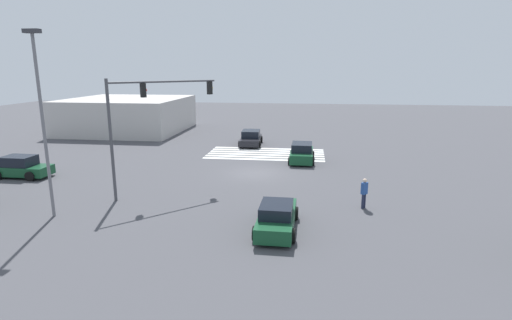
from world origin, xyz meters
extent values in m
plane|color=#47474C|center=(0.00, 0.00, 0.00)|extent=(119.34, 119.34, 0.00)
cube|color=silver|center=(0.00, -9.25, 0.00)|extent=(10.60, 0.60, 0.01)
cube|color=silver|center=(0.00, -8.30, 0.00)|extent=(10.60, 0.60, 0.01)
cube|color=silver|center=(0.00, -7.35, 0.00)|extent=(10.60, 0.60, 0.01)
cube|color=silver|center=(0.00, -6.40, 0.00)|extent=(10.60, 0.60, 0.01)
cube|color=silver|center=(0.00, -5.45, 0.00)|extent=(10.60, 0.60, 0.01)
cube|color=silver|center=(0.00, -4.50, 0.00)|extent=(10.60, 0.60, 0.01)
cylinder|color=#47474C|center=(7.44, 7.44, 3.57)|extent=(0.18, 0.18, 7.14)
cylinder|color=#47474C|center=(4.96, 4.96, 6.89)|extent=(5.05, 5.05, 0.12)
cube|color=black|center=(5.95, 5.95, 6.42)|extent=(0.40, 0.40, 0.84)
sphere|color=red|center=(5.84, 5.84, 6.42)|extent=(0.16, 0.16, 0.16)
cube|color=black|center=(2.72, 2.72, 6.42)|extent=(0.40, 0.40, 0.84)
sphere|color=gold|center=(2.61, 2.61, 6.42)|extent=(0.16, 0.16, 0.16)
cube|color=black|center=(1.98, -10.96, 0.49)|extent=(2.16, 4.68, 0.61)
cube|color=black|center=(1.98, -11.05, 1.14)|extent=(1.85, 2.34, 0.70)
cylinder|color=black|center=(0.92, -9.60, 0.34)|extent=(0.26, 0.69, 0.68)
cylinder|color=black|center=(2.89, -9.49, 0.34)|extent=(0.26, 0.69, 0.68)
cylinder|color=black|center=(1.07, -12.43, 0.34)|extent=(0.26, 0.69, 0.68)
cylinder|color=black|center=(3.04, -12.33, 0.34)|extent=(0.26, 0.69, 0.68)
cube|color=#144728|center=(-3.32, -4.25, 0.54)|extent=(1.89, 4.46, 0.76)
cube|color=black|center=(-3.32, -4.12, 1.25)|extent=(1.68, 2.28, 0.66)
cylinder|color=black|center=(-2.40, -5.63, 0.30)|extent=(0.23, 0.61, 0.61)
cylinder|color=black|center=(-4.28, -5.61, 0.30)|extent=(0.23, 0.61, 0.61)
cylinder|color=black|center=(-2.37, -2.88, 0.30)|extent=(0.23, 0.61, 0.61)
cylinder|color=black|center=(-4.25, -2.86, 0.30)|extent=(0.23, 0.61, 0.61)
cube|color=#144728|center=(-2.41, 10.52, 0.53)|extent=(1.74, 4.64, 0.68)
cube|color=black|center=(-2.41, 10.84, 1.15)|extent=(1.54, 2.03, 0.56)
cylinder|color=black|center=(-1.57, 9.07, 0.35)|extent=(0.23, 0.69, 0.69)
cylinder|color=black|center=(-3.29, 9.10, 0.35)|extent=(0.23, 0.69, 0.69)
cylinder|color=black|center=(-1.53, 11.93, 0.35)|extent=(0.23, 0.69, 0.69)
cylinder|color=black|center=(-3.25, 11.96, 0.35)|extent=(0.23, 0.69, 0.69)
cube|color=#144728|center=(16.58, 3.39, 0.52)|extent=(4.12, 1.76, 0.66)
cube|color=black|center=(16.72, 3.38, 1.21)|extent=(2.13, 1.57, 0.70)
cylinder|color=black|center=(15.30, 2.53, 0.34)|extent=(0.69, 0.23, 0.69)
cylinder|color=black|center=(15.32, 4.28, 0.34)|extent=(0.69, 0.23, 0.69)
cylinder|color=black|center=(17.84, 2.49, 0.34)|extent=(0.69, 0.23, 0.69)
cube|color=#BCB7B2|center=(18.41, -18.20, 2.02)|extent=(13.42, 13.42, 4.04)
cylinder|color=#232842|center=(-6.94, 6.95, 0.42)|extent=(0.14, 0.14, 0.84)
cylinder|color=#232842|center=(-7.05, 6.83, 0.42)|extent=(0.14, 0.14, 0.84)
cube|color=#284C93|center=(-7.00, 6.89, 1.17)|extent=(0.41, 0.41, 0.67)
sphere|color=beige|center=(-7.00, 6.89, 1.62)|extent=(0.23, 0.23, 0.23)
cylinder|color=slate|center=(9.51, 10.28, 4.67)|extent=(0.16, 0.16, 9.34)
cube|color=#333338|center=(9.51, 10.28, 9.44)|extent=(0.80, 0.36, 0.20)
camera|label=1|loc=(-3.79, 28.74, 7.73)|focal=28.00mm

